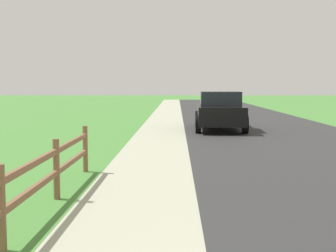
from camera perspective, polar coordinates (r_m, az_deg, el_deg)
name	(u,v)px	position (r m, az deg, el deg)	size (l,w,h in m)	color
ground_plane	(183,120)	(25.69, 1.85, 0.79)	(120.00, 120.00, 0.00)	#478337
road_asphalt	(241,117)	(27.95, 8.99, 1.09)	(7.00, 66.00, 0.01)	#2D2D2D
curb_concrete	(133,117)	(27.81, -4.40, 1.12)	(6.00, 66.00, 0.01)	#A9AA91
grass_verge	(108,117)	(27.99, -7.45, 1.12)	(5.00, 66.00, 0.00)	#478337
rail_fence	(1,201)	(5.69, -20.01, -8.72)	(0.11, 9.91, 1.03)	brown
parked_suv_black	(220,111)	(19.93, 6.42, 1.89)	(2.23, 4.95, 1.65)	black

